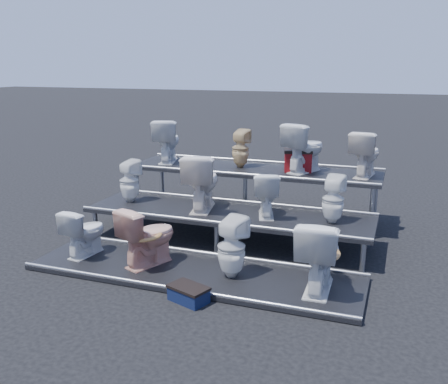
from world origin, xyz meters
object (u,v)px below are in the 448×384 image
(toilet_5, at_px, (202,181))
(toilet_6, at_px, (266,194))
(toilet_3, at_px, (319,254))
(toilet_4, at_px, (129,181))
(toilet_0, at_px, (84,232))
(toilet_9, at_px, (241,148))
(toilet_10, at_px, (305,148))
(red_crate, at_px, (298,162))
(step_stool, at_px, (189,295))
(toilet_11, at_px, (365,154))
(toilet_1, at_px, (148,236))
(toilet_7, at_px, (333,199))
(toilet_2, at_px, (231,247))
(toilet_8, at_px, (167,141))

(toilet_5, bearing_deg, toilet_6, 169.07)
(toilet_3, relative_size, toilet_4, 1.28)
(toilet_3, distance_m, toilet_6, 1.65)
(toilet_0, distance_m, toilet_9, 3.04)
(toilet_10, bearing_deg, red_crate, 7.55)
(red_crate, distance_m, step_stool, 3.48)
(toilet_6, bearing_deg, toilet_11, -150.13)
(toilet_0, bearing_deg, toilet_1, -172.81)
(toilet_7, xyz_separation_m, toilet_11, (0.29, 1.30, 0.43))
(toilet_7, bearing_deg, toilet_11, -95.36)
(toilet_3, relative_size, toilet_9, 1.33)
(toilet_7, xyz_separation_m, red_crate, (-0.77, 1.33, 0.23))
(toilet_10, bearing_deg, step_stool, 102.51)
(toilet_9, height_order, step_stool, toilet_9)
(toilet_7, relative_size, red_crate, 1.53)
(toilet_5, bearing_deg, toilet_7, 169.07)
(toilet_1, bearing_deg, toilet_10, -96.54)
(toilet_2, xyz_separation_m, toilet_11, (1.30, 2.60, 0.78))
(toilet_8, height_order, toilet_10, toilet_10)
(toilet_0, relative_size, toilet_2, 0.87)
(step_stool, bearing_deg, toilet_2, 88.31)
(toilet_1, bearing_deg, toilet_11, -110.01)
(red_crate, bearing_deg, toilet_5, -145.21)
(toilet_5, height_order, toilet_7, toilet_5)
(toilet_0, bearing_deg, toilet_4, -80.57)
(toilet_0, distance_m, toilet_11, 4.35)
(toilet_7, height_order, step_stool, toilet_7)
(step_stool, bearing_deg, toilet_9, 118.03)
(toilet_6, bearing_deg, toilet_4, -16.74)
(toilet_7, bearing_deg, toilet_4, 7.17)
(toilet_8, relative_size, toilet_11, 1.07)
(toilet_3, relative_size, toilet_11, 1.19)
(toilet_0, distance_m, red_crate, 3.57)
(toilet_8, bearing_deg, step_stool, 103.66)
(toilet_2, relative_size, toilet_3, 0.88)
(toilet_1, bearing_deg, toilet_6, -109.62)
(toilet_4, relative_size, toilet_10, 0.84)
(toilet_2, height_order, red_crate, red_crate)
(toilet_4, xyz_separation_m, toilet_7, (3.15, 0.00, -0.00))
(toilet_2, bearing_deg, toilet_11, -100.91)
(toilet_2, relative_size, step_stool, 1.76)
(toilet_5, distance_m, toilet_6, 0.99)
(red_crate, bearing_deg, step_stool, -112.92)
(toilet_6, relative_size, red_crate, 1.50)
(toilet_4, bearing_deg, red_crate, -133.03)
(toilet_1, distance_m, toilet_6, 1.80)
(toilet_2, relative_size, toilet_11, 1.05)
(toilet_6, relative_size, toilet_10, 0.81)
(toilet_5, xyz_separation_m, toilet_10, (1.26, 1.30, 0.37))
(toilet_3, bearing_deg, toilet_4, -23.88)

